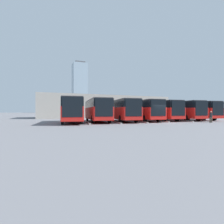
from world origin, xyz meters
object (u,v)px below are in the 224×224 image
at_px(bus_1, 180,110).
at_px(bus_0, 195,110).
at_px(bus_6, 71,110).
at_px(pedestrian, 211,116).
at_px(bus_5, 97,110).
at_px(bus_2, 160,110).
at_px(bus_4, 121,110).
at_px(bus_3, 143,110).

bearing_deg(bus_1, bus_0, -169.20).
distance_m(bus_6, pedestrian, 20.00).
bearing_deg(bus_5, bus_2, -171.52).
bearing_deg(bus_1, bus_2, -2.29).
xyz_separation_m(bus_1, bus_6, (19.72, 0.29, 0.00)).
bearing_deg(pedestrian, bus_5, 9.50).
relative_size(bus_6, pedestrian, 6.58).
distance_m(bus_2, bus_5, 11.83).
relative_size(bus_1, bus_2, 1.00).
height_order(bus_0, pedestrian, bus_0).
xyz_separation_m(bus_5, pedestrian, (-14.84, 7.41, -0.98)).
bearing_deg(bus_4, bus_1, -173.07).
height_order(bus_1, bus_6, same).
bearing_deg(bus_6, bus_5, -164.15).
xyz_separation_m(bus_1, bus_3, (7.89, -0.14, 0.00)).
xyz_separation_m(bus_4, pedestrian, (-10.90, 7.09, -0.98)).
bearing_deg(bus_4, bus_6, 9.09).
bearing_deg(bus_5, bus_6, 15.85).
relative_size(bus_0, bus_1, 1.00).
distance_m(bus_3, bus_4, 3.95).
height_order(bus_1, bus_3, same).
bearing_deg(bus_2, bus_5, 8.48).
bearing_deg(bus_2, bus_4, 11.58).
height_order(bus_4, bus_6, same).
distance_m(bus_0, bus_4, 15.77).
height_order(bus_3, bus_4, same).
bearing_deg(bus_0, pedestrian, 63.40).
bearing_deg(bus_6, bus_2, -169.66).
height_order(bus_1, pedestrian, bus_1).
relative_size(bus_3, pedestrian, 6.58).
bearing_deg(pedestrian, bus_3, -10.04).
bearing_deg(bus_3, bus_5, 5.59).
xyz_separation_m(bus_3, bus_6, (11.83, 0.43, 0.00)).
height_order(bus_5, bus_6, same).
distance_m(bus_0, bus_5, 19.72).
xyz_separation_m(bus_2, bus_5, (11.83, 0.32, 0.00)).
bearing_deg(bus_2, bus_6, 10.34).
distance_m(bus_2, pedestrian, 8.35).
bearing_deg(bus_4, bus_5, 2.28).
relative_size(bus_3, bus_4, 1.00).
distance_m(bus_3, bus_5, 7.89).
distance_m(bus_3, bus_6, 11.84).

